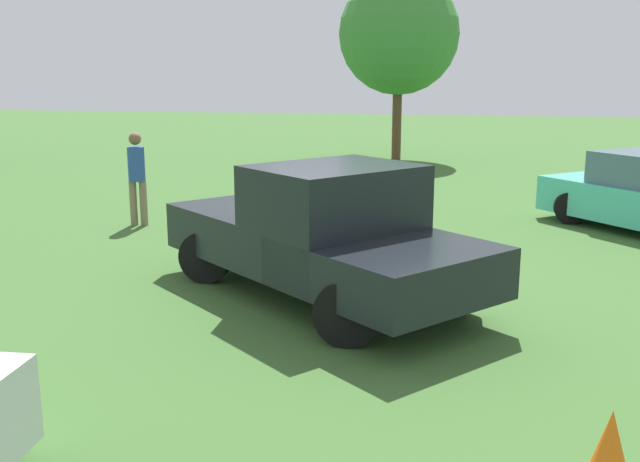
# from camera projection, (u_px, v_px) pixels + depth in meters

# --- Properties ---
(ground_plane) EXTENTS (80.00, 80.00, 0.00)m
(ground_plane) POSITION_uv_depth(u_px,v_px,m) (342.00, 287.00, 10.03)
(ground_plane) COLOR #3D662D
(pickup_truck) EXTENTS (4.96, 4.65, 1.79)m
(pickup_truck) POSITION_uv_depth(u_px,v_px,m) (326.00, 231.00, 9.31)
(pickup_truck) COLOR black
(pickup_truck) RESTS_ON ground_plane
(person_bystander) EXTENTS (0.36, 0.36, 1.80)m
(person_bystander) POSITION_uv_depth(u_px,v_px,m) (137.00, 173.00, 13.81)
(person_bystander) COLOR #7A6B51
(person_bystander) RESTS_ON ground_plane
(tree_back_left) EXTENTS (3.94, 3.94, 6.08)m
(tree_back_left) POSITION_uv_depth(u_px,v_px,m) (399.00, 34.00, 23.60)
(tree_back_left) COLOR brown
(tree_back_left) RESTS_ON ground_plane
(traffic_cone) EXTENTS (0.32, 0.32, 0.55)m
(traffic_cone) POSITION_uv_depth(u_px,v_px,m) (610.00, 445.00, 5.26)
(traffic_cone) COLOR orange
(traffic_cone) RESTS_ON ground_plane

